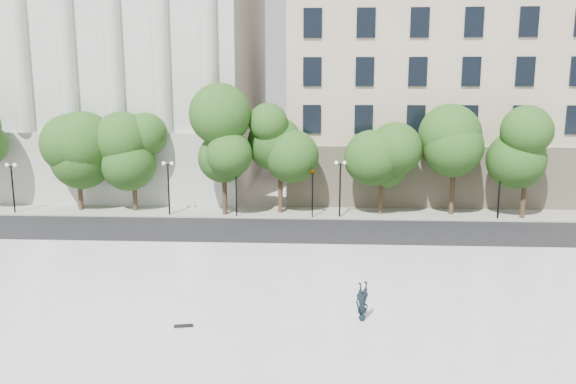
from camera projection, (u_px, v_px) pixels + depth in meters
The scene contains 12 objects.
ground at pixel (188, 364), 19.70m from camera, with size 160.00×160.00×0.00m, color #BBB8B1.
plaza at pixel (205, 323), 22.60m from camera, with size 44.00×22.00×0.45m, color white.
street at pixel (250, 233), 37.36m from camera, with size 60.00×8.00×0.02m, color black.
far_sidewalk at pixel (259, 212), 43.24m from camera, with size 60.00×4.00×0.12m, color #B3B1A5.
building_west at pixel (104, 53), 56.05m from camera, with size 31.50×27.65×25.60m.
building_east at pixel (478, 70), 54.76m from camera, with size 36.00×26.15×23.00m.
traffic_light_west at pixel (236, 169), 40.98m from camera, with size 0.37×1.61×4.14m.
traffic_light_east at pixel (313, 169), 40.67m from camera, with size 0.96×1.83×4.23m.
person_lying at pixel (362, 315), 22.29m from camera, with size 0.58×0.38×1.58m, color black.
skateboard at pixel (184, 326), 21.71m from camera, with size 0.73×0.19×0.08m, color black.
street_trees at pixel (253, 146), 41.87m from camera, with size 45.56×5.23×7.94m.
lamp_posts at pixel (253, 180), 41.36m from camera, with size 37.09×0.28×4.28m.
Camera 1 is at (4.50, -18.01, 9.62)m, focal length 35.00 mm.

